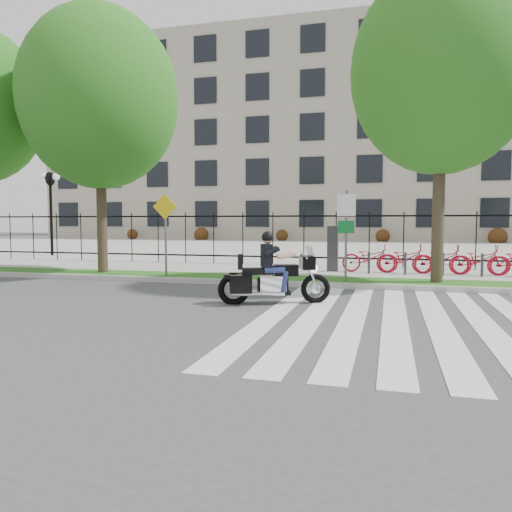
# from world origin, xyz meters

# --- Properties ---
(ground) EXTENTS (120.00, 120.00, 0.00)m
(ground) POSITION_xyz_m (0.00, 0.00, 0.00)
(ground) COLOR #3E3D40
(ground) RESTS_ON ground
(curb) EXTENTS (60.00, 0.20, 0.15)m
(curb) POSITION_xyz_m (0.00, 4.10, 0.07)
(curb) COLOR #A6A59D
(curb) RESTS_ON ground
(grass_verge) EXTENTS (60.00, 1.50, 0.15)m
(grass_verge) POSITION_xyz_m (0.00, 4.95, 0.07)
(grass_verge) COLOR #195515
(grass_verge) RESTS_ON ground
(sidewalk) EXTENTS (60.00, 3.50, 0.15)m
(sidewalk) POSITION_xyz_m (0.00, 7.45, 0.07)
(sidewalk) COLOR #98968F
(sidewalk) RESTS_ON ground
(plaza) EXTENTS (80.00, 34.00, 0.10)m
(plaza) POSITION_xyz_m (0.00, 25.00, 0.05)
(plaza) COLOR #98968F
(plaza) RESTS_ON ground
(crosswalk_stripes) EXTENTS (5.70, 8.00, 0.01)m
(crosswalk_stripes) POSITION_xyz_m (4.83, 0.00, 0.01)
(crosswalk_stripes) COLOR silver
(crosswalk_stripes) RESTS_ON ground
(iron_fence) EXTENTS (30.00, 0.06, 2.00)m
(iron_fence) POSITION_xyz_m (0.00, 9.20, 1.15)
(iron_fence) COLOR black
(iron_fence) RESTS_ON sidewalk
(office_building) EXTENTS (60.00, 21.90, 20.15)m
(office_building) POSITION_xyz_m (0.00, 44.92, 9.97)
(office_building) COLOR #A89B87
(office_building) RESTS_ON ground
(lamp_post_left) EXTENTS (1.06, 0.70, 4.25)m
(lamp_post_left) POSITION_xyz_m (-12.00, 12.00, 3.21)
(lamp_post_left) COLOR black
(lamp_post_left) RESTS_ON ground
(street_tree_1) EXTENTS (5.01, 5.01, 8.45)m
(street_tree_1) POSITION_xyz_m (-4.69, 4.95, 5.71)
(street_tree_1) COLOR #33261B
(street_tree_1) RESTS_ON grass_verge
(street_tree_2) EXTENTS (4.79, 4.79, 8.41)m
(street_tree_2) POSITION_xyz_m (5.58, 4.95, 5.79)
(street_tree_2) COLOR #33261B
(street_tree_2) RESTS_ON grass_verge
(bike_share_station) EXTENTS (9.96, 0.85, 1.50)m
(bike_share_station) POSITION_xyz_m (7.48, 7.20, 0.62)
(bike_share_station) COLOR #2D2D33
(bike_share_station) RESTS_ON sidewalk
(sign_pole_regulatory) EXTENTS (0.50, 0.09, 2.50)m
(sign_pole_regulatory) POSITION_xyz_m (3.16, 4.58, 1.74)
(sign_pole_regulatory) COLOR #59595B
(sign_pole_regulatory) RESTS_ON grass_verge
(sign_pole_warning) EXTENTS (0.78, 0.09, 2.49)m
(sign_pole_warning) POSITION_xyz_m (-2.28, 4.58, 1.74)
(sign_pole_warning) COLOR #59595B
(sign_pole_warning) RESTS_ON grass_verge
(motorcycle_rider) EXTENTS (2.38, 1.21, 1.91)m
(motorcycle_rider) POSITION_xyz_m (1.90, 1.19, 0.64)
(motorcycle_rider) COLOR black
(motorcycle_rider) RESTS_ON ground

